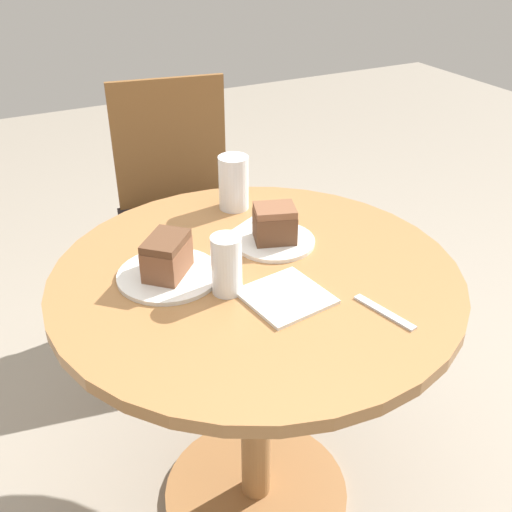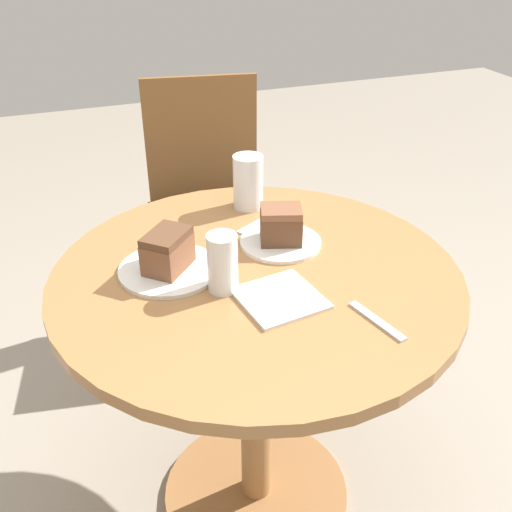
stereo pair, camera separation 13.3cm
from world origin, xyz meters
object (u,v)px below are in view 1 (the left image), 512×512
object	(u,v)px
cake_slice_far	(167,256)
glass_water	(234,185)
chair	(180,209)
plate_far	(169,275)
cake_slice_near	(275,223)
plate_near	(274,241)
glass_lemonade	(227,268)

from	to	relation	value
cake_slice_far	glass_water	bearing A→B (deg)	41.75
chair	plate_far	distance (m)	0.91
cake_slice_near	cake_slice_far	size ratio (longest dim) A/B	0.87
glass_water	chair	bearing A→B (deg)	86.07
cake_slice_near	glass_water	bearing A→B (deg)	90.78
plate_far	cake_slice_near	size ratio (longest dim) A/B	1.93
chair	cake_slice_near	size ratio (longest dim) A/B	8.10
plate_near	glass_water	distance (m)	0.23
glass_lemonade	glass_water	bearing A→B (deg)	62.54
cake_slice_near	cake_slice_far	distance (m)	0.28
cake_slice_near	glass_lemonade	distance (m)	0.23
cake_slice_near	glass_water	xyz separation A→B (m)	(-0.00, 0.22, 0.01)
plate_near	cake_slice_far	bearing A→B (deg)	-174.56
glass_lemonade	glass_water	distance (m)	0.41
chair	plate_far	size ratio (longest dim) A/B	4.19
cake_slice_far	glass_lemonade	bearing A→B (deg)	-50.13
cake_slice_far	glass_lemonade	xyz separation A→B (m)	(0.09, -0.11, 0.00)
glass_lemonade	glass_water	size ratio (longest dim) A/B	0.90
plate_near	cake_slice_near	xyz separation A→B (m)	(0.00, 0.00, 0.05)
plate_near	glass_lemonade	xyz separation A→B (m)	(-0.19, -0.14, 0.05)
plate_near	cake_slice_near	distance (m)	0.05
plate_far	cake_slice_near	xyz separation A→B (m)	(0.28, 0.03, 0.05)
cake_slice_near	plate_far	bearing A→B (deg)	-174.56
plate_far	glass_lemonade	distance (m)	0.15
plate_far	glass_lemonade	xyz separation A→B (m)	(0.09, -0.11, 0.05)
chair	cake_slice_far	bearing A→B (deg)	-101.40
plate_far	cake_slice_far	bearing A→B (deg)	165.96
plate_near	glass_lemonade	size ratio (longest dim) A/B	1.50
cake_slice_near	glass_water	distance (m)	0.22
chair	glass_water	xyz separation A→B (m)	(-0.04, -0.56, 0.33)
plate_near	glass_water	size ratio (longest dim) A/B	1.35
plate_far	chair	bearing A→B (deg)	68.53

